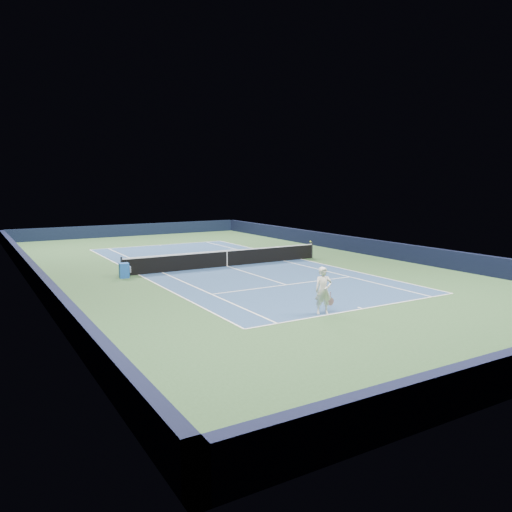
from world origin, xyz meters
TOP-DOWN VIEW (x-y plane):
  - ground at (0.00, 0.00)m, footprint 40.00×40.00m
  - wall_far at (0.00, 19.82)m, footprint 22.00×0.35m
  - wall_right at (10.82, 0.00)m, footprint 0.35×40.00m
  - wall_left at (-10.82, 0.00)m, footprint 0.35×40.00m
  - court_surface at (0.00, 0.00)m, footprint 10.97×23.77m
  - baseline_far at (0.00, 11.88)m, footprint 10.97×0.08m
  - baseline_near at (0.00, -11.88)m, footprint 10.97×0.08m
  - sideline_doubles_right at (5.49, 0.00)m, footprint 0.08×23.77m
  - sideline_doubles_left at (-5.49, 0.00)m, footprint 0.08×23.77m
  - sideline_singles_right at (4.12, 0.00)m, footprint 0.08×23.77m
  - sideline_singles_left at (-4.12, 0.00)m, footprint 0.08×23.77m
  - service_line_far at (0.00, 6.40)m, footprint 8.23×0.08m
  - service_line_near at (0.00, -6.40)m, footprint 8.23×0.08m
  - center_service_line at (0.00, 0.00)m, footprint 0.08×12.80m
  - center_mark_far at (0.00, 11.73)m, footprint 0.08×0.30m
  - center_mark_near at (0.00, -11.73)m, footprint 0.08×0.30m
  - tennis_net at (0.00, 0.00)m, footprint 12.90×0.10m
  - sponsor_cube at (-6.40, -0.44)m, footprint 0.59×0.49m
  - tennis_player at (-1.85, -11.65)m, footprint 0.87×1.35m

SIDE VIEW (x-z plane):
  - ground at x=0.00m, z-range 0.00..0.00m
  - court_surface at x=0.00m, z-range 0.00..0.01m
  - baseline_far at x=0.00m, z-range 0.01..0.01m
  - baseline_near at x=0.00m, z-range 0.01..0.01m
  - sideline_doubles_right at x=5.49m, z-range 0.01..0.01m
  - sideline_doubles_left at x=-5.49m, z-range 0.01..0.01m
  - sideline_singles_right at x=4.12m, z-range 0.01..0.01m
  - sideline_singles_left at x=-4.12m, z-range 0.01..0.01m
  - service_line_far at x=0.00m, z-range 0.01..0.01m
  - service_line_near at x=0.00m, z-range 0.01..0.01m
  - center_service_line at x=0.00m, z-range 0.01..0.01m
  - center_mark_far at x=0.00m, z-range 0.01..0.01m
  - center_mark_near at x=0.00m, z-range 0.01..0.01m
  - sponsor_cube at x=-6.40m, z-range 0.00..0.80m
  - tennis_net at x=0.00m, z-range -0.03..1.04m
  - wall_far at x=0.00m, z-range 0.00..1.10m
  - wall_right at x=10.82m, z-range 0.00..1.10m
  - wall_left at x=-10.82m, z-range 0.00..1.10m
  - tennis_player at x=-1.85m, z-range -0.45..2.29m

